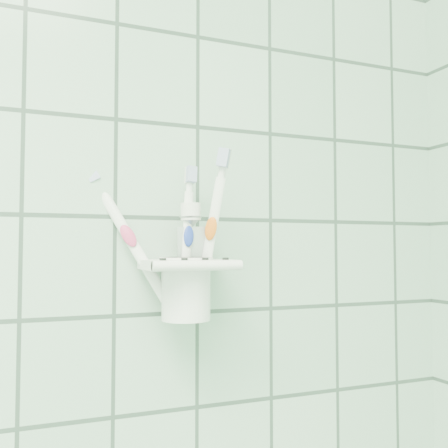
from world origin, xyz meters
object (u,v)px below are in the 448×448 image
object	(u,v)px
toothbrush_blue	(184,237)
toothpaste_tube	(193,249)
cup	(186,285)
toothbrush_orange	(198,229)
toothbrush_pink	(174,225)
holder_bracket	(187,266)

from	to	relation	value
toothbrush_blue	toothpaste_tube	size ratio (longest dim) A/B	1.36
cup	toothbrush_orange	size ratio (longest dim) A/B	0.37
toothbrush_pink	toothbrush_blue	world-z (taller)	toothbrush_pink
holder_bracket	toothpaste_tube	distance (m)	0.02
holder_bracket	toothbrush_orange	size ratio (longest dim) A/B	0.52
toothpaste_tube	toothbrush_blue	bearing A→B (deg)	-123.56
holder_bracket	toothbrush_pink	size ratio (longest dim) A/B	0.52
holder_bracket	toothbrush_orange	bearing A→B (deg)	1.57
toothbrush_pink	toothbrush_blue	distance (m)	0.02
toothbrush_pink	toothbrush_blue	xyz separation A→B (m)	(0.01, -0.01, -0.02)
toothbrush_blue	toothbrush_orange	size ratio (longest dim) A/B	0.90
toothbrush_blue	toothbrush_orange	world-z (taller)	toothbrush_orange
cup	toothbrush_orange	xyz separation A→B (m)	(0.01, -0.00, 0.07)
toothbrush_pink	toothbrush_orange	distance (m)	0.03
cup	toothpaste_tube	world-z (taller)	toothpaste_tube
toothbrush_orange	toothbrush_blue	bearing A→B (deg)	-120.54
cup	toothbrush_pink	size ratio (longest dim) A/B	0.37
holder_bracket	toothpaste_tube	xyz separation A→B (m)	(0.01, 0.01, 0.02)
toothbrush_pink	toothpaste_tube	world-z (taller)	toothbrush_pink
toothbrush_blue	toothbrush_orange	distance (m)	0.03
toothbrush_blue	toothbrush_pink	bearing A→B (deg)	118.74
toothbrush_orange	toothbrush_pink	bearing A→B (deg)	-153.17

